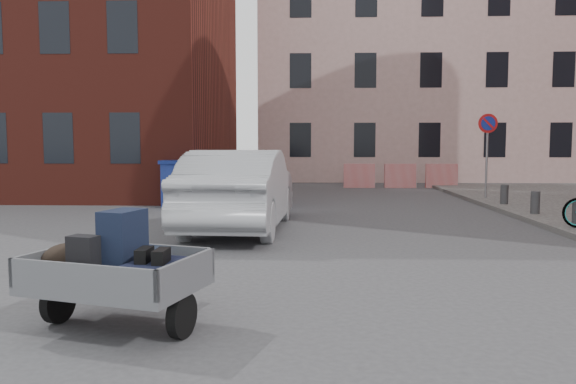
{
  "coord_description": "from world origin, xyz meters",
  "views": [
    {
      "loc": [
        0.43,
        -8.37,
        1.86
      ],
      "look_at": [
        0.1,
        0.28,
        1.1
      ],
      "focal_mm": 35.0,
      "sensor_mm": 36.0,
      "label": 1
    }
  ],
  "objects": [
    {
      "name": "ground",
      "position": [
        0.0,
        0.0,
        0.0
      ],
      "size": [
        120.0,
        120.0,
        0.0
      ],
      "primitive_type": "plane",
      "color": "#38383A",
      "rests_on": "ground"
    },
    {
      "name": "building_brick",
      "position": [
        -9.0,
        13.0,
        7.0
      ],
      "size": [
        12.0,
        10.0,
        14.0
      ],
      "primitive_type": "cube",
      "color": "#591E16",
      "rests_on": "ground"
    },
    {
      "name": "building_pink",
      "position": [
        6.0,
        22.0,
        7.0
      ],
      "size": [
        16.0,
        8.0,
        14.0
      ],
      "primitive_type": "cube",
      "color": "tan",
      "rests_on": "ground"
    },
    {
      "name": "no_parking_sign",
      "position": [
        6.0,
        9.48,
        2.01
      ],
      "size": [
        0.6,
        0.09,
        2.65
      ],
      "color": "gray",
      "rests_on": "sidewalk"
    },
    {
      "name": "barriers",
      "position": [
        4.2,
        15.0,
        0.5
      ],
      "size": [
        4.7,
        0.18,
        1.0
      ],
      "color": "red",
      "rests_on": "ground"
    },
    {
      "name": "trailer",
      "position": [
        -1.48,
        -2.99,
        0.61
      ],
      "size": [
        1.84,
        1.96,
        1.2
      ],
      "rotation": [
        0.0,
        0.0,
        -0.29
      ],
      "color": "black",
      "rests_on": "ground"
    },
    {
      "name": "dumpster",
      "position": [
        -2.22,
        8.14,
        0.69
      ],
      "size": [
        3.3,
        1.77,
        1.36
      ],
      "rotation": [
        0.0,
        0.0,
        -0.03
      ],
      "color": "navy",
      "rests_on": "ground"
    },
    {
      "name": "silver_car",
      "position": [
        -1.05,
        3.54,
        0.86
      ],
      "size": [
        2.08,
        5.29,
        1.71
      ],
      "primitive_type": "imported",
      "rotation": [
        0.0,
        0.0,
        3.09
      ],
      "color": "#9B9DA2",
      "rests_on": "ground"
    }
  ]
}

